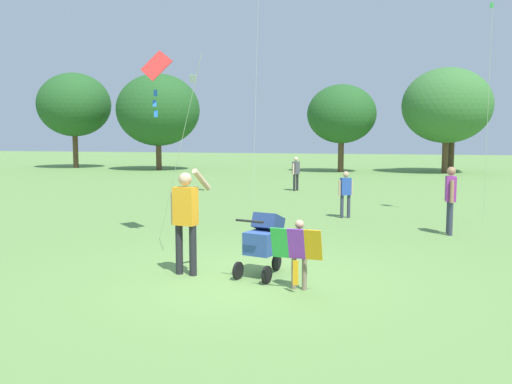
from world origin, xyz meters
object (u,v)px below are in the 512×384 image
kite_adult_black (157,72)px  person_adult_flyer (186,214)px  person_couple_left (346,190)px  person_red_shirt (296,171)px  child_with_butterfly_kite (299,248)px  person_sitting_far (450,195)px  stroller (265,239)px

kite_adult_black → person_adult_flyer: bearing=-57.8°
person_adult_flyer → kite_adult_black: (-1.68, 2.67, 2.59)m
person_couple_left → person_red_shirt: bearing=110.8°
person_adult_flyer → child_with_butterfly_kite: bearing=-12.6°
person_couple_left → kite_adult_black: bearing=-130.6°
person_adult_flyer → person_couple_left: person_adult_flyer is taller
person_adult_flyer → person_red_shirt: (-0.73, 13.87, -0.19)m
person_sitting_far → person_couple_left: 3.23m
stroller → kite_adult_black: kite_adult_black is taller
person_sitting_far → person_couple_left: (-2.55, 1.98, -0.16)m
stroller → person_couple_left: bearing=84.2°
stroller → person_sitting_far: (3.22, 4.65, 0.31)m
kite_adult_black → person_red_shirt: bearing=85.2°
person_red_shirt → person_sitting_far: person_sitting_far is taller
person_adult_flyer → person_red_shirt: size_ratio=1.25×
person_sitting_far → person_couple_left: bearing=142.2°
stroller → kite_adult_black: bearing=140.5°
person_adult_flyer → stroller: bearing=11.1°
kite_adult_black → person_couple_left: size_ratio=3.20×
person_adult_flyer → person_couple_left: bearing=74.3°
child_with_butterfly_kite → person_sitting_far: 5.91m
child_with_butterfly_kite → kite_adult_black: kite_adult_black is taller
child_with_butterfly_kite → kite_adult_black: 5.60m
kite_adult_black → person_red_shirt: 11.58m
person_sitting_far → person_couple_left: size_ratio=1.21×
person_red_shirt → person_couple_left: person_red_shirt is taller
person_couple_left → stroller: bearing=-95.8°
kite_adult_black → person_sitting_far: (6.15, 2.23, -2.67)m
person_red_shirt → person_sitting_far: 10.37m
person_adult_flyer → person_couple_left: 7.14m
person_red_shirt → person_adult_flyer: bearing=-87.0°
child_with_butterfly_kite → person_sitting_far: bearing=64.4°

